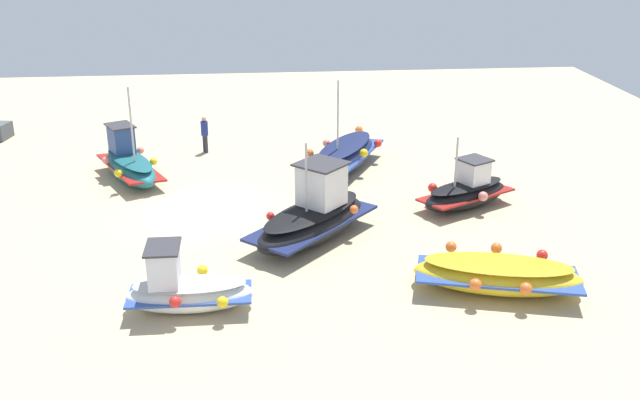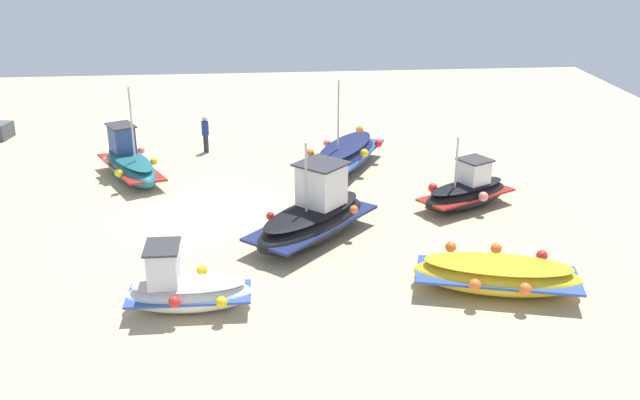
% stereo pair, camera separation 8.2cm
% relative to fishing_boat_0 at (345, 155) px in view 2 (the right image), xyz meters
% --- Properties ---
extents(ground_plane, '(48.57, 48.57, 0.00)m').
position_rel_fishing_boat_0_xyz_m(ground_plane, '(-4.14, 5.62, -0.62)').
color(ground_plane, '#C6B289').
extents(fishing_boat_0, '(5.49, 4.03, 4.01)m').
position_rel_fishing_boat_0_xyz_m(fishing_boat_0, '(0.00, 0.00, 0.00)').
color(fishing_boat_0, navy).
rests_on(fishing_boat_0, ground_plane).
extents(fishing_boat_1, '(1.98, 3.48, 1.96)m').
position_rel_fishing_boat_0_xyz_m(fishing_boat_1, '(-11.15, 5.73, -0.02)').
color(fishing_boat_1, white).
rests_on(fishing_boat_1, ground_plane).
extents(fishing_boat_2, '(5.01, 4.82, 3.43)m').
position_rel_fishing_boat_0_xyz_m(fishing_boat_2, '(-6.87, 1.89, 0.17)').
color(fishing_boat_2, black).
rests_on(fishing_boat_2, ground_plane).
extents(fishing_boat_3, '(3.17, 5.11, 1.05)m').
position_rel_fishing_boat_0_xyz_m(fishing_boat_3, '(-10.89, -3.03, -0.13)').
color(fishing_boat_3, gold).
rests_on(fishing_boat_3, ground_plane).
extents(fishing_boat_4, '(4.64, 3.35, 4.00)m').
position_rel_fishing_boat_0_xyz_m(fishing_boat_4, '(-0.39, 8.80, 0.04)').
color(fishing_boat_4, '#1E6670').
rests_on(fishing_boat_4, ground_plane).
extents(fishing_boat_5, '(3.07, 4.00, 2.83)m').
position_rel_fishing_boat_0_xyz_m(fishing_boat_5, '(-4.61, -3.91, -0.02)').
color(fishing_boat_5, black).
rests_on(fishing_boat_5, ground_plane).
extents(person_walking, '(0.32, 0.32, 1.67)m').
position_rel_fishing_boat_0_xyz_m(person_walking, '(2.90, 5.95, 0.33)').
color(person_walking, '#2D2D38').
rests_on(person_walking, ground_plane).
extents(mooring_buoy_0, '(0.38, 0.38, 0.54)m').
position_rel_fishing_boat_0_xyz_m(mooring_buoy_0, '(4.67, -1.28, -0.28)').
color(mooring_buoy_0, '#3F3F42').
rests_on(mooring_buoy_0, ground_plane).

